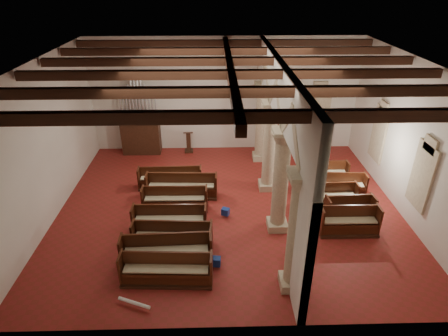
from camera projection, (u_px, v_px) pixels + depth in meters
floor at (229, 207)px, 15.73m from camera, size 14.00×14.00×0.00m
ceiling at (230, 62)px, 12.94m from camera, size 14.00×14.00×0.00m
wall_back at (225, 96)px, 19.64m from camera, size 14.00×0.02×6.00m
wall_front at (239, 242)px, 9.03m from camera, size 14.00×0.02×6.00m
wall_left at (45, 143)px, 14.17m from camera, size 0.02×12.00×6.00m
wall_right at (409, 140)px, 14.50m from camera, size 0.02×12.00×6.00m
ceiling_beams at (230, 67)px, 13.02m from camera, size 13.80×11.80×0.30m
arcade at (277, 127)px, 14.12m from camera, size 0.90×11.90×6.00m
window_right_a at (423, 176)px, 13.55m from camera, size 0.03×1.00×2.20m
window_right_b at (380, 134)px, 17.08m from camera, size 0.03×1.00×2.20m
window_back at (318, 109)px, 20.11m from camera, size 1.00×0.03×2.20m
pipe_organ at (141, 129)px, 19.85m from camera, size 2.10×0.85×4.40m
lectern at (189, 143)px, 20.30m from camera, size 0.52×0.52×1.25m
dossal_curtain at (289, 128)px, 20.51m from camera, size 1.80×0.07×2.17m
processional_banner at (297, 143)px, 19.74m from camera, size 0.48×0.61×2.09m
hymnal_box_a at (216, 261)px, 12.41m from camera, size 0.32×0.27×0.30m
hymnal_box_b at (205, 240)px, 13.38m from camera, size 0.40×0.37×0.32m
hymnal_box_c at (225, 212)px, 14.99m from camera, size 0.36×0.33×0.29m
tube_heater_a at (134, 303)px, 10.98m from camera, size 1.02×0.49×0.11m
tube_heater_b at (174, 252)px, 12.96m from camera, size 0.87×0.23×0.09m
nave_pew_0 at (167, 273)px, 11.79m from camera, size 2.92×0.84×1.06m
nave_pew_1 at (167, 255)px, 12.52m from camera, size 3.04×0.87×1.13m
nave_pew_2 at (173, 240)px, 13.27m from camera, size 2.85×0.85×1.05m
nave_pew_3 at (170, 223)px, 14.15m from camera, size 2.79×0.74×1.07m
nave_pew_4 at (175, 202)px, 15.45m from camera, size 2.69×0.71×1.01m
nave_pew_5 at (182, 189)px, 16.32m from camera, size 3.10×0.85×1.08m
nave_pew_6 at (170, 181)px, 17.04m from camera, size 2.88×0.73×0.99m
aisle_pew_0 at (348, 224)px, 14.01m from camera, size 2.20×0.75×1.12m
aisle_pew_1 at (349, 213)px, 14.64m from camera, size 1.92×0.85×1.12m
aisle_pew_2 at (332, 199)px, 15.66m from camera, size 2.03×0.77×1.03m
aisle_pew_3 at (340, 188)px, 16.37m from camera, size 2.15×0.83×1.07m
aisle_pew_4 at (327, 175)px, 17.43m from camera, size 1.85×0.73×1.04m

